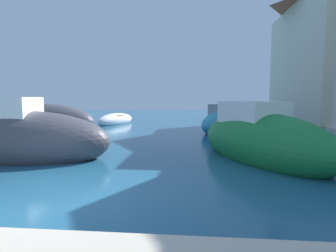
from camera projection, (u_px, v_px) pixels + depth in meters
The scene contains 7 objects.
ground at pixel (44, 202), 5.32m from camera, with size 80.00×80.00×0.00m, color #1E5170.
quay_promenade at pixel (274, 204), 4.55m from camera, with size 44.00×32.00×0.50m.
moored_boat_0 at pixel (42, 122), 15.81m from camera, with size 6.30×2.58×2.20m.
moored_boat_1 at pixel (260, 140), 8.98m from camera, with size 4.68×6.17×2.38m.
moored_boat_2 at pixel (16, 139), 8.98m from camera, with size 6.37×2.87×2.54m.
moored_boat_4 at pixel (229, 122), 16.86m from camera, with size 4.87×6.27×2.05m.
moored_boat_7 at pixel (116, 120), 20.96m from camera, with size 2.59×4.11×1.10m.
Camera 1 is at (2.91, -4.90, 2.05)m, focal length 28.79 mm.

